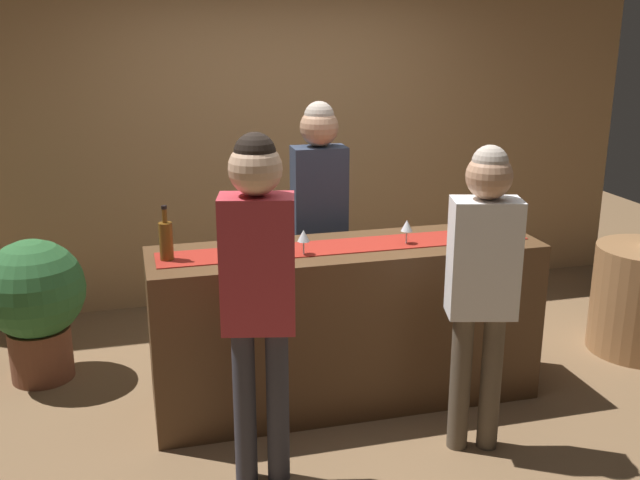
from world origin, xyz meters
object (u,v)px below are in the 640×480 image
object	(u,v)px
wine_glass_mid_counter	(407,226)
potted_plant_tall	(35,300)
wine_bottle_amber	(166,240)
wine_bottle_clear	(477,216)
customer_browsing	(258,275)
wine_bottle_green	(266,231)
wine_glass_near_customer	(304,237)
customer_sipping	(483,270)
bartender	(319,205)

from	to	relation	value
wine_glass_mid_counter	potted_plant_tall	world-z (taller)	wine_glass_mid_counter
wine_bottle_amber	wine_bottle_clear	bearing A→B (deg)	1.41
customer_browsing	potted_plant_tall	bearing A→B (deg)	141.72
wine_glass_mid_counter	wine_bottle_green	bearing A→B (deg)	174.39
wine_bottle_green	customer_browsing	bearing A→B (deg)	-103.86
wine_glass_near_customer	customer_browsing	bearing A→B (deg)	-121.39
potted_plant_tall	wine_glass_near_customer	bearing A→B (deg)	-29.42
wine_bottle_green	wine_glass_mid_counter	world-z (taller)	wine_bottle_green
customer_sipping	wine_glass_near_customer	bearing A→B (deg)	158.08
wine_bottle_green	customer_browsing	distance (m)	0.74
wine_bottle_amber	potted_plant_tall	xyz separation A→B (m)	(-0.79, 0.76, -0.55)
wine_glass_near_customer	bartender	xyz separation A→B (m)	(0.27, 0.67, 0.00)
wine_bottle_clear	wine_bottle_green	distance (m)	1.29
wine_glass_near_customer	customer_browsing	size ratio (longest dim) A/B	0.08
wine_bottle_clear	potted_plant_tall	bearing A→B (deg)	164.71
wine_bottle_green	potted_plant_tall	world-z (taller)	wine_bottle_green
wine_bottle_green	wine_bottle_amber	bearing A→B (deg)	-176.48
wine_glass_near_customer	customer_sipping	xyz separation A→B (m)	(0.78, -0.58, -0.07)
bartender	wine_bottle_green	bearing A→B (deg)	52.40
customer_browsing	wine_bottle_amber	bearing A→B (deg)	131.62
wine_glass_mid_counter	wine_glass_near_customer	bearing A→B (deg)	-175.56
wine_bottle_clear	customer_browsing	xyz separation A→B (m)	(-1.46, -0.73, 0.00)
wine_glass_mid_counter	bartender	world-z (taller)	bartender
wine_glass_mid_counter	potted_plant_tall	distance (m)	2.34
wine_bottle_clear	wine_bottle_amber	bearing A→B (deg)	-178.59
bartender	customer_sipping	size ratio (longest dim) A/B	1.06
wine_glass_near_customer	bartender	distance (m)	0.73
customer_sipping	wine_bottle_green	bearing A→B (deg)	158.42
wine_glass_near_customer	wine_glass_mid_counter	distance (m)	0.62
wine_bottle_green	wine_glass_mid_counter	size ratio (longest dim) A/B	2.10
wine_bottle_amber	wine_bottle_clear	world-z (taller)	same
customer_sipping	potted_plant_tall	world-z (taller)	customer_sipping
wine_bottle_green	potted_plant_tall	distance (m)	1.61
wine_glass_near_customer	customer_browsing	distance (m)	0.69
wine_bottle_amber	customer_sipping	xyz separation A→B (m)	(1.51, -0.68, -0.08)
bartender	wine_bottle_clear	bearing A→B (deg)	149.13
customer_sipping	wine_bottle_clear	bearing A→B (deg)	80.62
bartender	customer_sipping	world-z (taller)	bartender
customer_sipping	potted_plant_tall	distance (m)	2.75
wine_bottle_clear	bartender	size ratio (longest dim) A/B	0.18
wine_bottle_clear	customer_browsing	distance (m)	1.63
wine_bottle_clear	wine_glass_mid_counter	bearing A→B (deg)	-169.50
wine_bottle_amber	wine_bottle_clear	xyz separation A→B (m)	(1.83, 0.05, 0.00)
wine_bottle_clear	wine_glass_mid_counter	distance (m)	0.49
wine_bottle_amber	wine_glass_mid_counter	distance (m)	1.35
wine_glass_mid_counter	bartender	size ratio (longest dim) A/B	0.08
wine_bottle_amber	wine_bottle_clear	distance (m)	1.84
bartender	customer_sipping	bearing A→B (deg)	114.05
wine_bottle_clear	wine_glass_mid_counter	world-z (taller)	wine_bottle_clear
wine_bottle_green	customer_sipping	bearing A→B (deg)	-36.32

